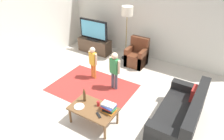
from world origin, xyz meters
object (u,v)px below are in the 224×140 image
(bottle, at_px, (84,96))
(tv_remote, at_px, (99,115))
(couch, at_px, (182,117))
(floor_lamp, at_px, (127,14))
(plate, at_px, (79,106))
(tv_stand, at_px, (95,46))
(coffee_table, at_px, (93,110))
(armchair, at_px, (137,56))
(child_near_tv, at_px, (93,60))
(book_stack, at_px, (109,107))
(soda_can, at_px, (98,104))
(child_center, at_px, (114,68))
(tv, at_px, (94,30))

(bottle, height_order, tv_remote, bottle)
(couch, bearing_deg, floor_lamp, 138.75)
(plate, bearing_deg, floor_lamp, 100.13)
(tv_stand, xyz_separation_m, coffee_table, (2.05, -2.90, 0.13))
(armchair, height_order, floor_lamp, floor_lamp)
(child_near_tv, relative_size, book_stack, 3.30)
(floor_lamp, xyz_separation_m, coffee_table, (0.85, -3.06, -1.17))
(child_near_tv, bearing_deg, bottle, -60.85)
(book_stack, bearing_deg, plate, -160.01)
(floor_lamp, xyz_separation_m, book_stack, (1.17, -2.96, -1.03))
(soda_can, bearing_deg, tv_stand, 127.01)
(soda_can, bearing_deg, child_center, 105.05)
(child_center, height_order, coffee_table, child_center)
(floor_lamp, height_order, bottle, floor_lamp)
(tv, xyz_separation_m, plate, (1.77, -3.00, -0.42))
(child_center, bearing_deg, armchair, 92.01)
(tv_stand, bearing_deg, child_near_tv, -55.51)
(coffee_table, height_order, plate, plate)
(child_near_tv, bearing_deg, coffee_table, -54.13)
(soda_can, bearing_deg, couch, 25.04)
(child_center, bearing_deg, tv, 138.96)
(tv_remote, distance_m, soda_can, 0.30)
(bottle, bearing_deg, child_near_tv, 119.15)
(couch, bearing_deg, tv_stand, 151.15)
(child_near_tv, distance_m, coffee_table, 1.83)
(soda_can, bearing_deg, tv, 127.22)
(floor_lamp, distance_m, coffee_table, 3.38)
(tv, bearing_deg, book_stack, -49.57)
(plate, bearing_deg, couch, 27.10)
(coffee_table, height_order, soda_can, soda_can)
(child_near_tv, height_order, soda_can, child_near_tv)
(tv, bearing_deg, tv_remote, -52.93)
(couch, distance_m, coffee_table, 1.86)
(plate, bearing_deg, bottle, 95.27)
(coffee_table, bearing_deg, tv_remote, -28.61)
(child_near_tv, distance_m, soda_can, 1.76)
(book_stack, distance_m, plate, 0.65)
(book_stack, xyz_separation_m, plate, (-0.60, -0.22, -0.09))
(tv_stand, distance_m, armchair, 1.72)
(tv_stand, bearing_deg, couch, -28.85)
(tv_stand, xyz_separation_m, tv, (0.00, -0.02, 0.60))
(tv_stand, bearing_deg, child_center, -41.42)
(floor_lamp, relative_size, child_center, 1.65)
(couch, relative_size, child_center, 1.67)
(soda_can, bearing_deg, plate, -143.95)
(child_near_tv, relative_size, soda_can, 8.20)
(tv, bearing_deg, armchair, -0.62)
(floor_lamp, bearing_deg, tv_remote, -71.42)
(tv, xyz_separation_m, coffee_table, (2.05, -2.88, -0.48))
(tv, height_order, armchair, tv)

